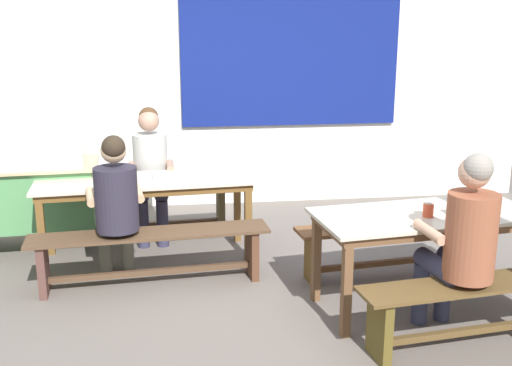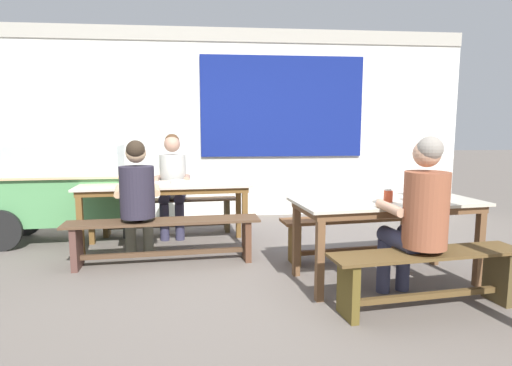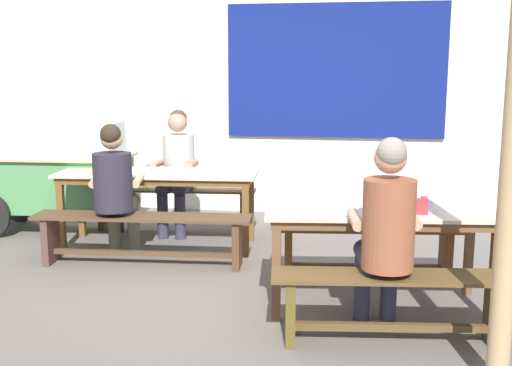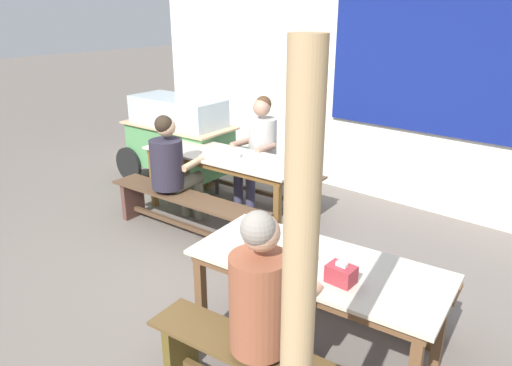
{
  "view_description": "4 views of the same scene",
  "coord_description": "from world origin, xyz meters",
  "px_view_note": "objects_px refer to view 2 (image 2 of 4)",
  "views": [
    {
      "loc": [
        -0.57,
        -4.31,
        2.04
      ],
      "look_at": [
        0.09,
        0.58,
        0.76
      ],
      "focal_mm": 43.2,
      "sensor_mm": 36.0,
      "label": 1
    },
    {
      "loc": [
        -0.27,
        -3.71,
        1.35
      ],
      "look_at": [
        0.15,
        0.65,
        0.76
      ],
      "focal_mm": 29.16,
      "sensor_mm": 36.0,
      "label": 2
    },
    {
      "loc": [
        1.06,
        -4.67,
        1.68
      ],
      "look_at": [
        0.18,
        0.55,
        0.72
      ],
      "focal_mm": 44.17,
      "sensor_mm": 36.0,
      "label": 3
    },
    {
      "loc": [
        2.6,
        -2.53,
        2.23
      ],
      "look_at": [
        -0.17,
        0.72,
        0.63
      ],
      "focal_mm": 33.5,
      "sensor_mm": 36.0,
      "label": 4
    }
  ],
  "objects_px": {
    "bench_near_front": "(427,272)",
    "food_cart": "(67,187)",
    "soup_bowl": "(178,182)",
    "dining_table_far": "(165,190)",
    "tissue_box": "(418,195)",
    "bench_far_front": "(164,234)",
    "bench_near_back": "(354,231)",
    "person_near_front": "(419,213)",
    "person_center_facing": "(173,178)",
    "bench_far_back": "(168,211)",
    "condiment_jar": "(388,195)",
    "person_left_back_turned": "(137,195)",
    "dining_table_near": "(386,209)"
  },
  "relations": [
    {
      "from": "bench_near_front",
      "to": "food_cart",
      "type": "distance_m",
      "value": 4.01
    },
    {
      "from": "soup_bowl",
      "to": "dining_table_far",
      "type": "bearing_deg",
      "value": -178.97
    },
    {
      "from": "food_cart",
      "to": "tissue_box",
      "type": "relative_size",
      "value": 11.26
    },
    {
      "from": "bench_far_front",
      "to": "bench_near_back",
      "type": "bearing_deg",
      "value": -1.64
    },
    {
      "from": "person_near_front",
      "to": "person_center_facing",
      "type": "height_order",
      "value": "person_near_front"
    },
    {
      "from": "bench_far_back",
      "to": "person_near_front",
      "type": "relative_size",
      "value": 1.37
    },
    {
      "from": "person_center_facing",
      "to": "person_near_front",
      "type": "bearing_deg",
      "value": -49.11
    },
    {
      "from": "condiment_jar",
      "to": "bench_near_back",
      "type": "bearing_deg",
      "value": 94.19
    },
    {
      "from": "bench_far_back",
      "to": "person_left_back_turned",
      "type": "relative_size",
      "value": 1.43
    },
    {
      "from": "person_near_front",
      "to": "person_left_back_turned",
      "type": "bearing_deg",
      "value": 151.14
    },
    {
      "from": "tissue_box",
      "to": "condiment_jar",
      "type": "xyz_separation_m",
      "value": [
        -0.25,
        0.02,
        0.0
      ]
    },
    {
      "from": "tissue_box",
      "to": "bench_near_front",
      "type": "bearing_deg",
      "value": -107.25
    },
    {
      "from": "bench_near_back",
      "to": "bench_near_front",
      "type": "height_order",
      "value": "same"
    },
    {
      "from": "bench_near_front",
      "to": "soup_bowl",
      "type": "xyz_separation_m",
      "value": [
        -1.97,
        1.87,
        0.46
      ]
    },
    {
      "from": "person_center_facing",
      "to": "tissue_box",
      "type": "distance_m",
      "value": 2.94
    },
    {
      "from": "person_near_front",
      "to": "person_left_back_turned",
      "type": "height_order",
      "value": "person_near_front"
    },
    {
      "from": "dining_table_near",
      "to": "person_left_back_turned",
      "type": "height_order",
      "value": "person_left_back_turned"
    },
    {
      "from": "dining_table_near",
      "to": "bench_near_back",
      "type": "bearing_deg",
      "value": 96.99
    },
    {
      "from": "tissue_box",
      "to": "food_cart",
      "type": "bearing_deg",
      "value": 153.19
    },
    {
      "from": "food_cart",
      "to": "tissue_box",
      "type": "distance_m",
      "value": 3.87
    },
    {
      "from": "condiment_jar",
      "to": "soup_bowl",
      "type": "xyz_separation_m",
      "value": [
        -1.87,
        1.35,
        -0.04
      ]
    },
    {
      "from": "dining_table_near",
      "to": "food_cart",
      "type": "bearing_deg",
      "value": 153.04
    },
    {
      "from": "bench_near_front",
      "to": "person_center_facing",
      "type": "relative_size",
      "value": 1.2
    },
    {
      "from": "person_left_back_turned",
      "to": "condiment_jar",
      "type": "height_order",
      "value": "person_left_back_turned"
    },
    {
      "from": "bench_near_front",
      "to": "bench_near_back",
      "type": "bearing_deg",
      "value": 96.99
    },
    {
      "from": "dining_table_near",
      "to": "person_near_front",
      "type": "relative_size",
      "value": 1.3
    },
    {
      "from": "dining_table_far",
      "to": "condiment_jar",
      "type": "height_order",
      "value": "condiment_jar"
    },
    {
      "from": "soup_bowl",
      "to": "person_near_front",
      "type": "bearing_deg",
      "value": -43.16
    },
    {
      "from": "dining_table_far",
      "to": "person_center_facing",
      "type": "bearing_deg",
      "value": 87.13
    },
    {
      "from": "bench_near_back",
      "to": "condiment_jar",
      "type": "height_order",
      "value": "condiment_jar"
    },
    {
      "from": "dining_table_near",
      "to": "soup_bowl",
      "type": "distance_m",
      "value": 2.28
    },
    {
      "from": "bench_far_front",
      "to": "food_cart",
      "type": "height_order",
      "value": "food_cart"
    },
    {
      "from": "dining_table_near",
      "to": "tissue_box",
      "type": "bearing_deg",
      "value": -24.68
    },
    {
      "from": "person_left_back_turned",
      "to": "tissue_box",
      "type": "distance_m",
      "value": 2.6
    },
    {
      "from": "bench_far_front",
      "to": "condiment_jar",
      "type": "relative_size",
      "value": 16.65
    },
    {
      "from": "person_left_back_turned",
      "to": "tissue_box",
      "type": "xyz_separation_m",
      "value": [
        2.47,
        -0.82,
        0.09
      ]
    },
    {
      "from": "food_cart",
      "to": "person_near_front",
      "type": "xyz_separation_m",
      "value": [
        3.25,
        -2.17,
        0.06
      ]
    },
    {
      "from": "food_cart",
      "to": "tissue_box",
      "type": "xyz_separation_m",
      "value": [
        3.45,
        -1.75,
        0.12
      ]
    },
    {
      "from": "bench_far_back",
      "to": "bench_near_back",
      "type": "relative_size",
      "value": 1.15
    },
    {
      "from": "bench_far_back",
      "to": "tissue_box",
      "type": "height_order",
      "value": "tissue_box"
    },
    {
      "from": "person_center_facing",
      "to": "person_left_back_turned",
      "type": "distance_m",
      "value": 1.12
    },
    {
      "from": "person_near_front",
      "to": "person_center_facing",
      "type": "relative_size",
      "value": 1.01
    },
    {
      "from": "person_left_back_turned",
      "to": "bench_near_front",
      "type": "bearing_deg",
      "value": -29.65
    },
    {
      "from": "food_cart",
      "to": "bench_far_back",
      "type": "bearing_deg",
      "value": 11.3
    },
    {
      "from": "dining_table_near",
      "to": "bench_far_back",
      "type": "height_order",
      "value": "dining_table_near"
    },
    {
      "from": "bench_near_front",
      "to": "person_left_back_turned",
      "type": "xyz_separation_m",
      "value": [
        -2.31,
        1.32,
        0.4
      ]
    },
    {
      "from": "bench_far_front",
      "to": "bench_near_back",
      "type": "height_order",
      "value": "same"
    },
    {
      "from": "bench_far_front",
      "to": "food_cart",
      "type": "xyz_separation_m",
      "value": [
        -1.24,
        0.98,
        0.35
      ]
    },
    {
      "from": "dining_table_far",
      "to": "person_center_facing",
      "type": "height_order",
      "value": "person_center_facing"
    },
    {
      "from": "person_near_front",
      "to": "bench_near_front",
      "type": "bearing_deg",
      "value": -54.2
    }
  ]
}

